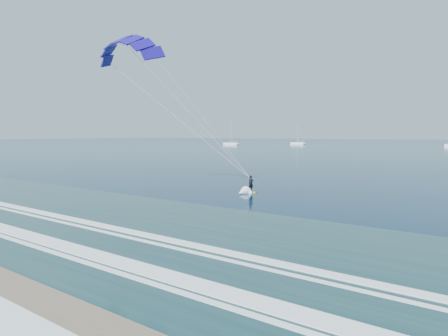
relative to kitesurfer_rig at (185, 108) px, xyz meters
name	(u,v)px	position (x,y,z in m)	size (l,w,h in m)	color
kitesurfer_rig	(185,108)	(0.00, 0.00, 0.00)	(16.04, 9.71, 16.27)	#B6BB16
sailboat_0	(231,144)	(-98.52, 147.08, -7.53)	(8.97, 2.40, 12.16)	white
sailboat_1	(298,143)	(-73.26, 176.21, -7.53)	(7.94, 2.40, 11.01)	white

